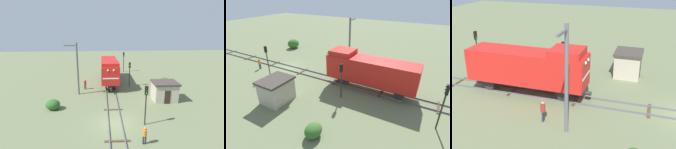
# 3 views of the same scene
# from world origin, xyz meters

# --- Properties ---
(ground_plane) EXTENTS (113.60, 113.60, 0.00)m
(ground_plane) POSITION_xyz_m (0.00, 0.00, 0.00)
(ground_plane) COLOR #66704C
(railway_track) EXTENTS (2.40, 75.73, 0.16)m
(railway_track) POSITION_xyz_m (0.00, 0.00, 0.07)
(railway_track) COLOR #595960
(railway_track) RESTS_ON ground
(locomotive) EXTENTS (2.90, 11.60, 4.60)m
(locomotive) POSITION_xyz_m (0.00, 13.99, 2.77)
(locomotive) COLOR red
(locomotive) RESTS_ON railway_track
(traffic_signal_near) EXTENTS (0.32, 0.34, 4.41)m
(traffic_signal_near) POSITION_xyz_m (3.20, -0.46, 3.06)
(traffic_signal_near) COLOR #262628
(traffic_signal_near) RESTS_ON ground
(traffic_signal_mid) EXTENTS (0.32, 0.34, 4.30)m
(traffic_signal_mid) POSITION_xyz_m (3.40, 11.88, 2.99)
(traffic_signal_mid) COLOR #262628
(traffic_signal_mid) RESTS_ON ground
(traffic_signal_far) EXTENTS (0.32, 0.34, 4.58)m
(traffic_signal_far) POSITION_xyz_m (3.60, 21.99, 3.16)
(traffic_signal_far) COLOR #262628
(traffic_signal_far) RESTS_ON ground
(worker_near_track) EXTENTS (0.38, 0.38, 1.70)m
(worker_near_track) POSITION_xyz_m (2.40, -3.63, 1.00)
(worker_near_track) COLOR #262B38
(worker_near_track) RESTS_ON ground
(worker_by_signal) EXTENTS (0.38, 0.38, 1.70)m
(worker_by_signal) POSITION_xyz_m (-4.20, 10.94, 1.00)
(worker_by_signal) COLOR #262B38
(worker_by_signal) RESTS_ON ground
(catenary_mast) EXTENTS (1.94, 0.28, 7.98)m
(catenary_mast) POSITION_xyz_m (-5.06, 8.78, 4.24)
(catenary_mast) COLOR #595960
(catenary_mast) RESTS_ON ground
(relay_hut) EXTENTS (3.50, 2.90, 2.74)m
(relay_hut) POSITION_xyz_m (7.50, 5.84, 1.39)
(relay_hut) COLOR #B2A893
(relay_hut) RESTS_ON ground
(bush_near) EXTENTS (1.83, 1.50, 1.33)m
(bush_near) POSITION_xyz_m (-7.65, 3.74, 0.66)
(bush_near) COLOR #2C5F26
(bush_near) RESTS_ON ground
(bush_mid) EXTENTS (1.72, 1.41, 1.25)m
(bush_mid) POSITION_xyz_m (9.94, 12.75, 0.63)
(bush_mid) COLOR #326126
(bush_mid) RESTS_ON ground
(bush_far) EXTENTS (2.65, 2.17, 1.93)m
(bush_far) POSITION_xyz_m (-8.85, -6.71, 0.96)
(bush_far) COLOR #316926
(bush_far) RESTS_ON ground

